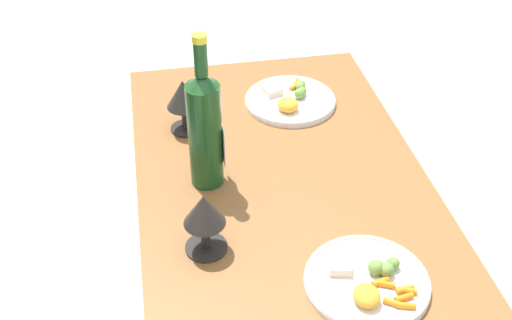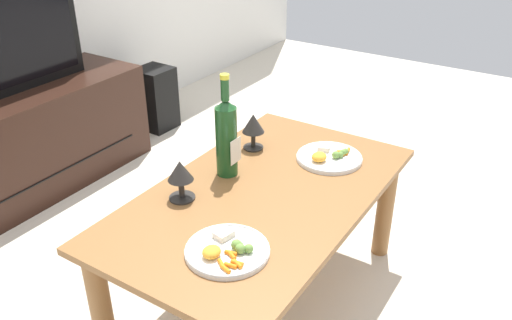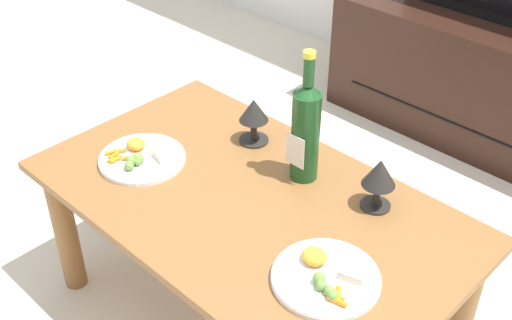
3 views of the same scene
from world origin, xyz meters
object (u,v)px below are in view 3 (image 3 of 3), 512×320
at_px(dining_table, 249,223).
at_px(dinner_plate_left, 141,158).
at_px(goblet_left, 254,113).
at_px(tv_stand, 496,84).
at_px(wine_bottle, 306,129).
at_px(dinner_plate_right, 326,276).
at_px(goblet_right, 379,175).

height_order(dining_table, dinner_plate_left, dinner_plate_left).
bearing_deg(goblet_left, dining_table, -48.78).
bearing_deg(tv_stand, dinner_plate_left, -102.78).
height_order(dining_table, wine_bottle, wine_bottle).
bearing_deg(dinner_plate_right, goblet_left, 150.12).
distance_m(wine_bottle, dinner_plate_left, 0.48).
bearing_deg(goblet_left, dinner_plate_left, -117.90).
bearing_deg(dinner_plate_right, goblet_right, 104.11).
xyz_separation_m(tv_stand, dinner_plate_left, (-0.35, -1.54, 0.24)).
distance_m(goblet_left, dinner_plate_right, 0.60).
xyz_separation_m(tv_stand, goblet_right, (0.25, -1.24, 0.32)).
relative_size(dining_table, wine_bottle, 3.12).
height_order(goblet_right, dinner_plate_right, goblet_right).
xyz_separation_m(goblet_left, dinner_plate_left, (-0.16, -0.30, -0.08)).
bearing_deg(tv_stand, wine_bottle, -88.70).
relative_size(goblet_right, dinner_plate_right, 0.58).
relative_size(wine_bottle, dinner_plate_right, 1.51).
height_order(wine_bottle, goblet_left, wine_bottle).
relative_size(dining_table, goblet_left, 8.27).
bearing_deg(goblet_right, wine_bottle, -172.18).
height_order(tv_stand, goblet_left, goblet_left).
height_order(tv_stand, wine_bottle, wine_bottle).
height_order(dining_table, tv_stand, tv_stand).
bearing_deg(goblet_right, dinner_plate_right, -75.89).
xyz_separation_m(tv_stand, wine_bottle, (0.03, -1.27, 0.38)).
height_order(tv_stand, dinner_plate_right, dinner_plate_right).
relative_size(tv_stand, goblet_right, 9.44).
distance_m(tv_stand, goblet_left, 1.29).
relative_size(tv_stand, wine_bottle, 3.66).
bearing_deg(tv_stand, dining_table, -90.46).
bearing_deg(wine_bottle, dinner_plate_left, -144.73).
height_order(goblet_left, goblet_right, goblet_right).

